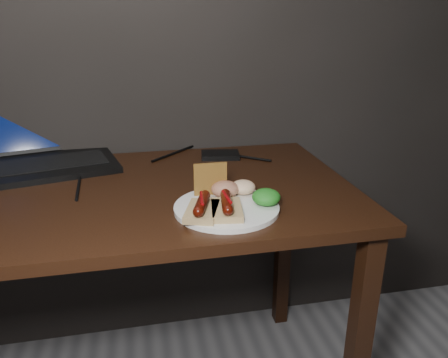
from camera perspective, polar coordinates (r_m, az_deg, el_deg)
desk at (r=1.26m, az=-15.89°, el=-5.41°), size 1.40×0.70×0.75m
laptop at (r=1.50m, az=-22.02°, el=3.84°), size 0.46×0.44×0.25m
hard_drive at (r=1.46m, az=-0.50°, el=3.15°), size 0.14×0.10×0.02m
desk_cables at (r=1.36m, az=-14.33°, el=1.02°), size 0.98×0.43×0.01m
plate at (r=1.06m, az=0.33°, el=-3.79°), size 0.28×0.28×0.01m
bread_sausage_left at (r=1.01m, az=-2.90°, el=-3.77°), size 0.10×0.13×0.04m
bread_sausage_center at (r=1.02m, az=0.34°, el=-3.58°), size 0.09×0.12×0.04m
crispbread at (r=1.11m, az=-1.79°, el=0.00°), size 0.08×0.01×0.08m
salad_greens at (r=1.07m, az=5.53°, el=-2.36°), size 0.07×0.07×0.04m
salsa_mound at (r=1.11m, az=0.15°, el=-1.32°), size 0.07×0.07×0.04m
coleslaw_mound at (r=1.13m, az=2.52°, el=-1.07°), size 0.06×0.06×0.04m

